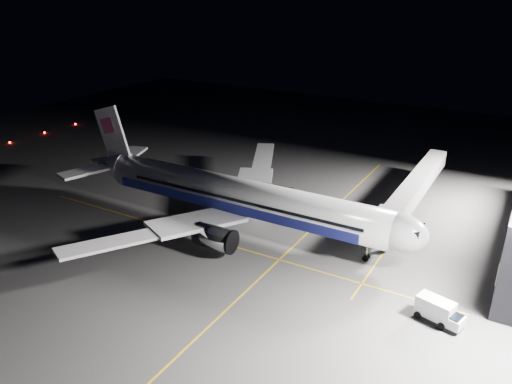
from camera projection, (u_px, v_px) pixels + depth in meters
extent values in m
plane|color=#4C4C4F|center=(241.00, 227.00, 79.04)|extent=(200.00, 200.00, 0.00)
cube|color=gold|center=(298.00, 242.00, 74.40)|extent=(0.25, 80.00, 0.01)
cube|color=gold|center=(220.00, 242.00, 74.26)|extent=(70.00, 0.25, 0.01)
cube|color=gold|center=(396.00, 234.00, 76.79)|extent=(0.25, 40.00, 0.01)
cylinder|color=silver|center=(241.00, 196.00, 77.00)|extent=(48.00, 5.60, 5.60)
ellipsoid|color=silver|center=(395.00, 232.00, 65.85)|extent=(8.96, 5.60, 5.60)
cube|color=black|center=(413.00, 229.00, 64.40)|extent=(2.20, 3.40, 0.90)
cone|color=silver|center=(107.00, 163.00, 90.13)|extent=(9.00, 5.49, 5.49)
cube|color=navy|center=(245.00, 194.00, 80.03)|extent=(42.24, 0.25, 1.50)
cube|color=navy|center=(225.00, 207.00, 75.60)|extent=(42.24, 0.25, 1.50)
cube|color=silver|center=(253.00, 186.00, 85.16)|extent=(11.36, 15.23, 1.53)
cube|color=silver|center=(197.00, 222.00, 72.40)|extent=(11.36, 15.23, 1.53)
cube|color=silver|center=(264.00, 156.00, 97.11)|extent=(8.57, 13.22, 1.31)
cube|color=silver|center=(108.00, 244.00, 64.42)|extent=(8.57, 13.22, 1.31)
cube|color=silver|center=(129.00, 155.00, 93.92)|extent=(6.20, 9.67, 0.45)
cube|color=silver|center=(86.00, 171.00, 85.63)|extent=(6.20, 9.67, 0.45)
cube|color=white|center=(113.00, 134.00, 86.78)|extent=(7.53, 0.40, 10.28)
cube|color=#E54E8F|center=(108.00, 125.00, 86.62)|extent=(3.22, 0.55, 3.22)
cylinder|color=#B7B7BF|center=(275.00, 194.00, 84.68)|extent=(5.60, 3.40, 3.40)
cylinder|color=#B7B7BF|center=(214.00, 237.00, 70.33)|extent=(5.60, 3.40, 3.40)
cylinder|color=#9999A0|center=(367.00, 252.00, 69.04)|extent=(0.26, 0.26, 2.50)
cylinder|color=black|center=(366.00, 257.00, 69.35)|extent=(0.90, 0.70, 0.90)
cylinder|color=#9999A0|center=(239.00, 206.00, 83.38)|extent=(0.26, 0.26, 2.50)
cylinder|color=#9999A0|center=(210.00, 226.00, 76.53)|extent=(0.26, 0.26, 2.50)
cylinder|color=black|center=(239.00, 210.00, 83.65)|extent=(1.10, 1.60, 1.10)
cylinder|color=black|center=(210.00, 230.00, 76.80)|extent=(1.10, 1.60, 1.10)
cube|color=#4E4738|center=(512.00, 216.00, 71.11)|extent=(0.15, 36.00, 3.00)
cube|color=#B2B2B7|center=(416.00, 185.00, 83.04)|extent=(3.00, 33.90, 2.80)
cube|color=#B2B2B7|center=(389.00, 221.00, 70.40)|extent=(3.60, 3.20, 3.40)
cylinder|color=#9999A0|center=(386.00, 241.00, 71.57)|extent=(0.70, 0.70, 3.10)
cylinder|color=black|center=(384.00, 251.00, 71.32)|extent=(0.70, 0.30, 0.70)
cylinder|color=black|center=(387.00, 245.00, 72.75)|extent=(0.70, 0.30, 0.70)
sphere|color=#FF140A|center=(10.00, 143.00, 120.38)|extent=(0.44, 0.44, 0.44)
sphere|color=#FF140A|center=(45.00, 133.00, 128.36)|extent=(0.44, 0.44, 0.44)
sphere|color=#FF140A|center=(75.00, 124.00, 136.33)|extent=(0.44, 0.44, 0.44)
cube|color=white|center=(435.00, 308.00, 56.63)|extent=(4.50, 3.06, 2.26)
cube|color=white|center=(455.00, 322.00, 55.25)|extent=(2.10, 2.31, 1.23)
cube|color=black|center=(456.00, 318.00, 55.05)|extent=(1.65, 2.01, 0.51)
cylinder|color=black|center=(450.00, 318.00, 56.83)|extent=(0.86, 0.46, 0.82)
cylinder|color=black|center=(441.00, 326.00, 55.44)|extent=(0.86, 0.46, 0.82)
cylinder|color=black|center=(427.00, 307.00, 58.73)|extent=(0.86, 0.46, 0.82)
cylinder|color=black|center=(417.00, 315.00, 57.33)|extent=(0.86, 0.46, 0.82)
cube|color=black|center=(259.00, 203.00, 85.76)|extent=(2.64, 2.20, 1.04)
cube|color=black|center=(259.00, 200.00, 85.50)|extent=(1.24, 1.24, 0.57)
sphere|color=#FFF2CC|center=(256.00, 205.00, 85.13)|extent=(0.25, 0.25, 0.25)
sphere|color=#FFF2CC|center=(261.00, 205.00, 85.03)|extent=(0.25, 0.25, 0.25)
cylinder|color=black|center=(264.00, 204.00, 86.56)|extent=(0.60, 0.42, 0.57)
cylinder|color=black|center=(263.00, 208.00, 85.09)|extent=(0.60, 0.42, 0.57)
cylinder|color=black|center=(255.00, 204.00, 86.75)|extent=(0.60, 0.42, 0.57)
cylinder|color=black|center=(254.00, 207.00, 85.28)|extent=(0.60, 0.42, 0.57)
cone|color=#E55A09|center=(223.00, 205.00, 86.29)|extent=(0.37, 0.37, 0.56)
cone|color=#E55A09|center=(253.00, 216.00, 82.20)|extent=(0.39, 0.39, 0.59)
cone|color=#E55A09|center=(215.00, 205.00, 86.15)|extent=(0.37, 0.37, 0.55)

